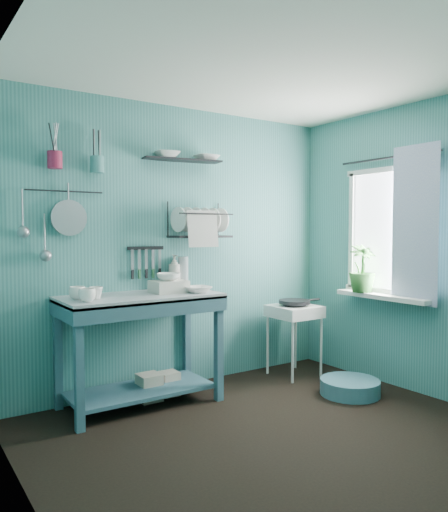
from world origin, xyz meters
TOP-DOWN VIEW (x-y plane):
  - floor at (0.00, 0.00)m, footprint 3.20×3.20m
  - ceiling at (0.00, 0.00)m, footprint 3.20×3.20m
  - wall_back at (0.00, 1.50)m, footprint 3.20×0.00m
  - wall_left at (-1.60, 0.00)m, footprint 0.00×3.00m
  - wall_right at (1.60, 0.00)m, footprint 0.00×3.00m
  - work_counter at (-0.52, 1.21)m, footprint 1.28×0.68m
  - mug_left at (-1.00, 1.05)m, footprint 0.12×0.12m
  - mug_mid at (-0.90, 1.15)m, footprint 0.14×0.14m
  - mug_right at (-1.02, 1.21)m, footprint 0.17×0.17m
  - wash_tub at (-0.27, 1.19)m, footprint 0.28×0.22m
  - tub_bowl at (-0.27, 1.19)m, footprint 0.20×0.19m
  - soap_bottle at (-0.10, 1.41)m, footprint 0.12×0.12m
  - water_bottle at (0.00, 1.43)m, footprint 0.09×0.09m
  - counter_bowl at (-0.07, 1.06)m, footprint 0.22×0.22m
  - hotplate_stand at (1.06, 1.14)m, footprint 0.44×0.44m
  - frying_pan at (1.06, 1.14)m, footprint 0.30×0.30m
  - knife_strip at (-0.34, 1.47)m, footprint 0.32×0.05m
  - dish_rack at (0.14, 1.37)m, footprint 0.58×0.33m
  - upper_shelf at (-0.02, 1.40)m, footprint 0.72×0.29m
  - shelf_bowl_left at (-0.17, 1.40)m, footprint 0.25×0.25m
  - shelf_bowl_right at (0.23, 1.40)m, footprint 0.22×0.22m
  - utensil_cup_magenta at (-1.11, 1.42)m, footprint 0.11×0.11m
  - utensil_cup_teal at (-0.78, 1.42)m, footprint 0.11×0.11m
  - colander at (-1.00, 1.45)m, footprint 0.28×0.03m
  - ladle_outer at (-1.34, 1.46)m, footprint 0.01×0.01m
  - ladle_inner at (-1.18, 1.46)m, footprint 0.01×0.01m
  - hook_rail at (-1.02, 1.47)m, footprint 0.60×0.01m
  - window_glass at (1.59, 0.45)m, footprint 0.00×1.10m
  - windowsill at (1.50, 0.45)m, footprint 0.16×0.95m
  - curtain at (1.52, 0.15)m, footprint 0.00×1.35m
  - curtain_rod at (1.54, 0.45)m, footprint 0.02×1.05m
  - potted_plant at (1.47, 0.67)m, footprint 0.30×0.30m
  - storage_tin_large at (-0.42, 1.26)m, footprint 0.18×0.18m
  - storage_tin_small at (-0.22, 1.29)m, footprint 0.15×0.15m
  - floor_basin at (1.07, 0.43)m, footprint 0.50×0.50m

SIDE VIEW (x-z plane):
  - floor at x=0.00m, z-range 0.00..0.00m
  - floor_basin at x=1.07m, z-range 0.00..0.13m
  - storage_tin_small at x=-0.22m, z-range 0.00..0.20m
  - storage_tin_large at x=-0.42m, z-range 0.00..0.22m
  - hotplate_stand at x=1.06m, z-range 0.00..0.68m
  - work_counter at x=-0.52m, z-range 0.00..0.89m
  - frying_pan at x=1.06m, z-range 0.70..0.73m
  - windowsill at x=1.50m, z-range 0.79..0.83m
  - counter_bowl at x=-0.07m, z-range 0.89..0.95m
  - mug_mid at x=-0.90m, z-range 0.89..0.99m
  - mug_left at x=-1.00m, z-range 0.89..0.99m
  - mug_right at x=-1.02m, z-range 0.89..0.99m
  - wash_tub at x=-0.27m, z-range 0.89..0.99m
  - tub_bowl at x=-0.27m, z-range 0.99..1.05m
  - water_bottle at x=0.00m, z-range 0.89..1.17m
  - soap_bottle at x=-0.10m, z-range 0.89..1.19m
  - potted_plant at x=1.47m, z-range 0.83..1.27m
  - wall_back at x=0.00m, z-range -0.35..2.85m
  - wall_left at x=-1.60m, z-range -0.25..2.75m
  - wall_right at x=1.60m, z-range -0.25..2.75m
  - knife_strip at x=-0.34m, z-range 1.24..1.27m
  - ladle_inner at x=-1.18m, z-range 1.23..1.53m
  - window_glass at x=1.59m, z-range 0.85..1.95m
  - curtain at x=1.52m, z-range 0.77..2.12m
  - dish_rack at x=0.14m, z-range 1.34..1.66m
  - colander at x=-1.00m, z-range 1.36..1.64m
  - ladle_outer at x=-1.34m, z-range 1.41..1.71m
  - hook_rail at x=-1.02m, z-range 1.70..1.71m
  - utensil_cup_teal at x=-0.78m, z-range 1.86..1.99m
  - utensil_cup_magenta at x=-1.11m, z-range 1.87..2.00m
  - upper_shelf at x=-0.02m, z-range 2.01..2.02m
  - shelf_bowl_right at x=0.23m, z-range 2.00..2.06m
  - curtain_rod at x=1.54m, z-range 2.04..2.06m
  - shelf_bowl_left at x=-0.17m, z-range 2.06..2.11m
  - ceiling at x=0.00m, z-range 2.50..2.50m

